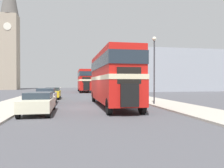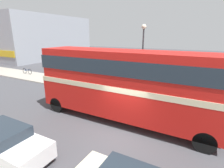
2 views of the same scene
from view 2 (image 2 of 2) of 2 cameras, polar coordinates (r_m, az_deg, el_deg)
The scene contains 8 objects.
ground_plane at distance 9.89m, azimuth 2.66°, elevation -16.22°, with size 120.00×120.00×0.00m, color #47474C.
sidewalk_right at distance 15.64m, azimuth 13.61°, elevation -3.95°, with size 3.50×120.00×0.12m.
double_decker_bus at distance 10.47m, azimuth 3.72°, elevation 1.14°, with size 2.45×11.20×4.37m.
car_parked_mid at distance 9.21m, azimuth -31.47°, elevation -15.90°, with size 1.68×4.28×1.46m.
pedestrian_walking at distance 20.40m, azimuth -13.01°, elevation 3.89°, with size 0.37×0.37×1.82m.
bicycle_on_pavement at distance 26.16m, azimuth -25.97°, elevation 3.79°, with size 0.05×1.76×0.78m.
street_lamp at distance 13.76m, azimuth 9.99°, elevation 10.26°, with size 0.36×0.36×5.86m.
shop_building_block at distance 43.63m, azimuth -21.23°, elevation 13.98°, with size 21.16×9.79×9.12m.
Camera 2 is at (-7.55, -3.62, 5.26)m, focal length 28.00 mm.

